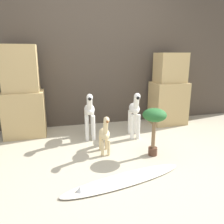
{
  "coord_description": "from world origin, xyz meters",
  "views": [
    {
      "loc": [
        -0.74,
        -2.11,
        1.23
      ],
      "look_at": [
        0.06,
        0.94,
        0.39
      ],
      "focal_mm": 35.0,
      "sensor_mm": 36.0,
      "label": 1
    }
  ],
  "objects_px": {
    "giraffe_figurine": "(105,134)",
    "potted_palm_front": "(154,119)",
    "surfboard": "(124,180)",
    "zebra_left": "(90,113)",
    "zebra_right": "(134,112)"
  },
  "relations": [
    {
      "from": "potted_palm_front",
      "to": "surfboard",
      "type": "height_order",
      "value": "potted_palm_front"
    },
    {
      "from": "zebra_right",
      "to": "giraffe_figurine",
      "type": "height_order",
      "value": "zebra_right"
    },
    {
      "from": "surfboard",
      "to": "zebra_right",
      "type": "bearing_deg",
      "value": 64.98
    },
    {
      "from": "surfboard",
      "to": "zebra_left",
      "type": "bearing_deg",
      "value": 96.24
    },
    {
      "from": "zebra_left",
      "to": "potted_palm_front",
      "type": "height_order",
      "value": "zebra_left"
    },
    {
      "from": "giraffe_figurine",
      "to": "potted_palm_front",
      "type": "height_order",
      "value": "potted_palm_front"
    },
    {
      "from": "zebra_right",
      "to": "potted_palm_front",
      "type": "distance_m",
      "value": 0.67
    },
    {
      "from": "giraffe_figurine",
      "to": "potted_palm_front",
      "type": "xyz_separation_m",
      "value": [
        0.57,
        -0.2,
        0.2
      ]
    },
    {
      "from": "zebra_left",
      "to": "giraffe_figurine",
      "type": "xyz_separation_m",
      "value": [
        0.1,
        -0.57,
        -0.13
      ]
    },
    {
      "from": "zebra_left",
      "to": "surfboard",
      "type": "bearing_deg",
      "value": -83.76
    },
    {
      "from": "giraffe_figurine",
      "to": "surfboard",
      "type": "height_order",
      "value": "giraffe_figurine"
    },
    {
      "from": "zebra_left",
      "to": "surfboard",
      "type": "height_order",
      "value": "zebra_left"
    },
    {
      "from": "zebra_right",
      "to": "giraffe_figurine",
      "type": "bearing_deg",
      "value": -140.77
    },
    {
      "from": "giraffe_figurine",
      "to": "potted_palm_front",
      "type": "distance_m",
      "value": 0.64
    },
    {
      "from": "potted_palm_front",
      "to": "surfboard",
      "type": "relative_size",
      "value": 0.45
    }
  ]
}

